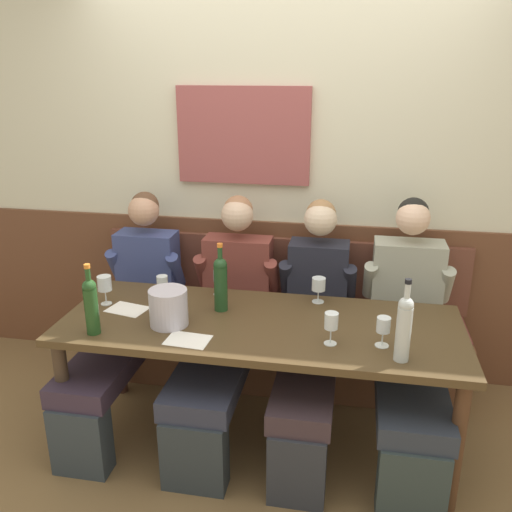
# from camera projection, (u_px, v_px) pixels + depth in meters

# --- Properties ---
(ground_plane) EXTENTS (6.80, 6.80, 0.02)m
(ground_plane) POSITION_uv_depth(u_px,v_px,m) (254.00, 463.00, 2.90)
(ground_plane) COLOR brown
(ground_plane) RESTS_ON ground
(room_wall_back) EXTENTS (6.80, 0.12, 2.80)m
(room_wall_back) POSITION_uv_depth(u_px,v_px,m) (285.00, 165.00, 3.45)
(room_wall_back) COLOR beige
(room_wall_back) RESTS_ON ground
(wood_wainscot_panel) EXTENTS (6.80, 0.03, 1.04)m
(wood_wainscot_panel) POSITION_uv_depth(u_px,v_px,m) (283.00, 296.00, 3.69)
(wood_wainscot_panel) COLOR brown
(wood_wainscot_panel) RESTS_ON ground
(wall_bench) EXTENTS (2.37, 0.42, 0.94)m
(wall_bench) POSITION_uv_depth(u_px,v_px,m) (278.00, 342.00, 3.57)
(wall_bench) COLOR brown
(wall_bench) RESTS_ON ground
(dining_table) EXTENTS (2.07, 0.79, 0.74)m
(dining_table) POSITION_uv_depth(u_px,v_px,m) (260.00, 336.00, 2.84)
(dining_table) COLOR #46341E
(dining_table) RESTS_ON ground
(person_right_seat) EXTENTS (0.49, 1.21, 1.25)m
(person_right_seat) POSITION_uv_depth(u_px,v_px,m) (129.00, 309.00, 3.28)
(person_right_seat) COLOR #2C353D
(person_right_seat) RESTS_ON ground
(person_center_left_seat) EXTENTS (0.53, 1.21, 1.25)m
(person_center_left_seat) POSITION_uv_depth(u_px,v_px,m) (225.00, 319.00, 3.17)
(person_center_left_seat) COLOR #282F35
(person_center_left_seat) RESTS_ON ground
(person_center_right_seat) EXTENTS (0.46, 1.21, 1.25)m
(person_center_right_seat) POSITION_uv_depth(u_px,v_px,m) (313.00, 323.00, 3.09)
(person_center_right_seat) COLOR #272A32
(person_center_right_seat) RESTS_ON ground
(person_left_seat) EXTENTS (0.51, 1.21, 1.28)m
(person_left_seat) POSITION_uv_depth(u_px,v_px,m) (409.00, 330.00, 3.00)
(person_left_seat) COLOR #2B3737
(person_left_seat) RESTS_ON ground
(ice_bucket) EXTENTS (0.20, 0.20, 0.19)m
(ice_bucket) POSITION_uv_depth(u_px,v_px,m) (169.00, 307.00, 2.75)
(ice_bucket) COLOR #B8B2C2
(ice_bucket) RESTS_ON dining_table
(wine_bottle_amber_mid) EXTENTS (0.07, 0.07, 0.39)m
(wine_bottle_amber_mid) POSITION_uv_depth(u_px,v_px,m) (404.00, 326.00, 2.40)
(wine_bottle_amber_mid) COLOR #B9C1BE
(wine_bottle_amber_mid) RESTS_ON dining_table
(wine_bottle_green_tall) EXTENTS (0.07, 0.07, 0.36)m
(wine_bottle_green_tall) POSITION_uv_depth(u_px,v_px,m) (91.00, 304.00, 2.65)
(wine_bottle_green_tall) COLOR #1F431C
(wine_bottle_green_tall) RESTS_ON dining_table
(wine_bottle_clear_water) EXTENTS (0.07, 0.07, 0.38)m
(wine_bottle_clear_water) POSITION_uv_depth(u_px,v_px,m) (221.00, 282.00, 2.90)
(wine_bottle_clear_water) COLOR #1E411F
(wine_bottle_clear_water) RESTS_ON dining_table
(wine_glass_right_end) EXTENTS (0.08, 0.08, 0.14)m
(wine_glass_right_end) POSITION_uv_depth(u_px,v_px,m) (319.00, 285.00, 3.02)
(wine_glass_right_end) COLOR silver
(wine_glass_right_end) RESTS_ON dining_table
(wine_glass_mid_left) EXTENTS (0.07, 0.07, 0.15)m
(wine_glass_mid_left) POSITION_uv_depth(u_px,v_px,m) (383.00, 327.00, 2.54)
(wine_glass_mid_left) COLOR silver
(wine_glass_mid_left) RESTS_ON dining_table
(wine_glass_by_bottle) EXTENTS (0.07, 0.07, 0.15)m
(wine_glass_by_bottle) POSITION_uv_depth(u_px,v_px,m) (219.00, 278.00, 3.12)
(wine_glass_by_bottle) COLOR silver
(wine_glass_by_bottle) RESTS_ON dining_table
(wine_glass_left_end) EXTENTS (0.07, 0.07, 0.16)m
(wine_glass_left_end) POSITION_uv_depth(u_px,v_px,m) (331.00, 322.00, 2.56)
(wine_glass_left_end) COLOR silver
(wine_glass_left_end) RESTS_ON dining_table
(wine_glass_mid_right) EXTENTS (0.06, 0.06, 0.13)m
(wine_glass_mid_right) POSITION_uv_depth(u_px,v_px,m) (162.00, 283.00, 3.08)
(wine_glass_mid_right) COLOR silver
(wine_glass_mid_right) RESTS_ON dining_table
(wine_glass_near_bucket) EXTENTS (0.08, 0.08, 0.17)m
(wine_glass_near_bucket) POSITION_uv_depth(u_px,v_px,m) (105.00, 285.00, 2.99)
(wine_glass_near_bucket) COLOR silver
(wine_glass_near_bucket) RESTS_ON dining_table
(tasting_sheet_left_guest) EXTENTS (0.22, 0.17, 0.00)m
(tasting_sheet_left_guest) POSITION_uv_depth(u_px,v_px,m) (188.00, 340.00, 2.62)
(tasting_sheet_left_guest) COLOR white
(tasting_sheet_left_guest) RESTS_ON dining_table
(tasting_sheet_right_guest) EXTENTS (0.24, 0.19, 0.00)m
(tasting_sheet_right_guest) POSITION_uv_depth(u_px,v_px,m) (127.00, 309.00, 2.96)
(tasting_sheet_right_guest) COLOR white
(tasting_sheet_right_guest) RESTS_ON dining_table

